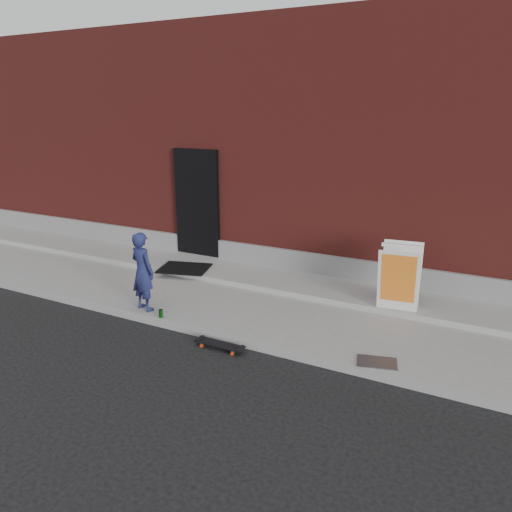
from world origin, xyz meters
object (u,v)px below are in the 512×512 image
Objects in this scene: pizza_sign at (399,277)px; soda_can at (161,314)px; child at (143,271)px; skateboard at (220,345)px.

soda_can is at bearing -149.36° from pizza_sign.
child reaches higher than pizza_sign.
soda_can is at bearing 174.40° from child.
soda_can is (0.45, -0.15, -0.59)m from child.
pizza_sign is at bearing 46.93° from skateboard.
pizza_sign is (2.02, 2.16, 0.70)m from skateboard.
child is 0.75m from soda_can.
soda_can is at bearing 169.30° from skateboard.
child is 1.88m from skateboard.
child is 1.25× the size of pizza_sign.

